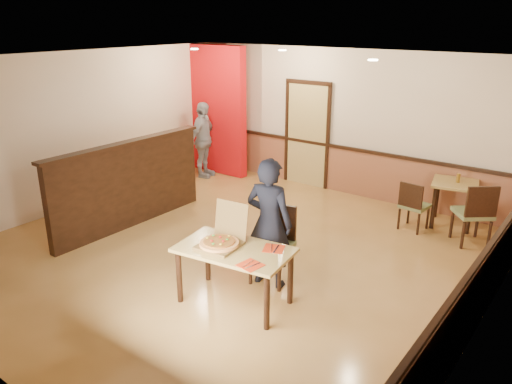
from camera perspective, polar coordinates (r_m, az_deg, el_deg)
floor at (r=7.58m, az=-3.00°, el=-6.82°), size 7.00×7.00×0.00m
ceiling at (r=6.83m, az=-3.42°, el=14.77°), size 7.00×7.00×0.00m
wall_back at (r=9.93m, az=10.03°, el=7.81°), size 7.00×0.00×7.00m
wall_left at (r=9.65m, az=-19.42°, el=6.67°), size 0.00×7.00×7.00m
wall_right at (r=5.61m, az=25.35°, el=-2.88°), size 0.00×7.00×7.00m
wainscot_back at (r=10.14m, az=9.64°, el=2.52°), size 7.00×0.04×0.90m
chair_rail_back at (r=9.99m, az=9.74°, el=5.07°), size 7.00×0.06×0.06m
wainscot_right at (r=6.01m, az=23.76°, el=-11.23°), size 0.04×7.00×0.90m
chair_rail_right at (r=5.81m, az=24.19°, el=-7.17°), size 0.06×7.00×0.06m
back_door at (r=10.35m, az=5.87°, el=6.48°), size 0.90×0.06×2.10m
booth_partition at (r=8.53m, az=-14.33°, el=0.95°), size 0.20×3.10×1.44m
red_accent_panel at (r=11.14m, az=-4.71°, el=9.28°), size 1.60×0.20×2.78m
spot_a at (r=9.70m, az=-7.06°, el=15.92°), size 0.14×0.14×0.02m
spot_b at (r=9.30m, az=3.03°, el=15.89°), size 0.14×0.14×0.02m
spot_c at (r=7.35m, az=13.22°, el=14.48°), size 0.14×0.14×0.02m
main_table at (r=6.05m, az=-2.49°, el=-7.39°), size 1.47×0.97×0.73m
diner_chair at (r=6.62m, az=2.09°, el=-5.54°), size 0.58×0.58×1.02m
side_chair_left at (r=8.54m, az=17.53°, el=-1.33°), size 0.45×0.45×0.83m
side_chair_right at (r=8.28m, az=23.77°, el=-2.09°), size 0.70×0.70×1.00m
side_table at (r=8.93m, az=21.71°, el=-0.03°), size 0.85×0.85×0.76m
diner at (r=6.37m, az=1.51°, el=-3.58°), size 0.69×0.51×1.72m
passerby at (r=10.91m, az=-6.06°, el=5.92°), size 0.61×1.03×1.64m
pizza_box at (r=6.06m, az=-3.97°, el=-5.57°), size 0.52×0.59×0.49m
pizza at (r=6.03m, az=-4.24°, el=-5.85°), size 0.50×0.50×0.03m
napkin_near at (r=5.61m, az=-0.64°, el=-8.35°), size 0.27×0.27×0.01m
napkin_far at (r=5.99m, az=2.05°, el=-6.47°), size 0.32×0.32×0.01m
condiment at (r=8.87m, az=22.11°, el=1.50°), size 0.06×0.06×0.15m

